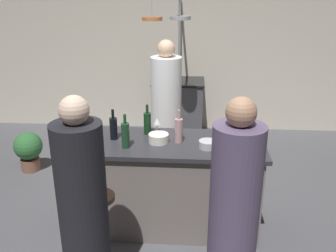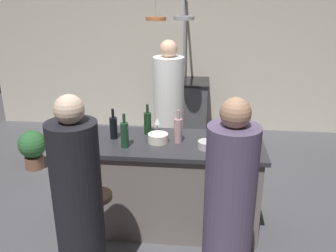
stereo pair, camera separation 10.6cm
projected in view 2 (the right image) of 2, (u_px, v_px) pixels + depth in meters
The scene contains 21 objects.
ground_plane at pixel (166, 223), 3.74m from camera, with size 9.00×9.00×0.00m, color #4C4C51.
back_wall at pixel (185, 50), 5.94m from camera, with size 6.40×0.16×2.60m, color beige.
kitchen_island at pixel (166, 184), 3.59m from camera, with size 1.80×0.72×0.90m.
stove_range at pixel (183, 108), 5.87m from camera, with size 0.80×0.64×0.89m.
chef at pixel (169, 117), 4.44m from camera, with size 0.36×0.36×1.70m.
bar_stool_left at pixel (98, 226), 3.08m from camera, with size 0.28×0.28×0.68m.
guest_left at pixel (79, 214), 2.60m from camera, with size 0.34×0.34×1.62m.
bar_stool_right at pixel (225, 234), 2.98m from camera, with size 0.28×0.28×0.68m.
guest_right at pixel (228, 220), 2.52m from camera, with size 0.34×0.34×1.62m.
overhead_pot_rack at pixel (178, 34), 5.08m from camera, with size 0.61×1.29×2.17m.
potted_plant at pixel (33, 147), 4.80m from camera, with size 0.36×0.36×0.52m.
pepper_mill at pixel (241, 123), 3.59m from camera, with size 0.05×0.05×0.21m, color #382319.
wine_bottle_dark at pixel (114, 127), 3.47m from camera, with size 0.07×0.07×0.29m.
wine_bottle_red at pixel (148, 123), 3.58m from camera, with size 0.07×0.07×0.30m.
wine_bottle_green at pixel (125, 134), 3.28m from camera, with size 0.07×0.07×0.31m.
wine_bottle_rose at pixel (178, 130), 3.38m from camera, with size 0.07×0.07×0.31m.
wine_glass_by_chef at pixel (157, 122), 3.63m from camera, with size 0.07×0.07×0.15m.
wine_glass_near_right_guest at pixel (257, 142), 3.16m from camera, with size 0.07×0.07×0.15m.
mixing_bowl_blue at pixel (236, 139), 3.38m from camera, with size 0.21×0.21×0.08m, color #334C6B.
mixing_bowl_ceramic at pixel (158, 138), 3.41m from camera, with size 0.19×0.19×0.08m, color silver.
mixing_bowl_steel at pixel (207, 145), 3.28m from camera, with size 0.16×0.16×0.07m, color #B7B7BC.
Camera 2 is at (0.34, -3.14, 2.24)m, focal length 39.49 mm.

